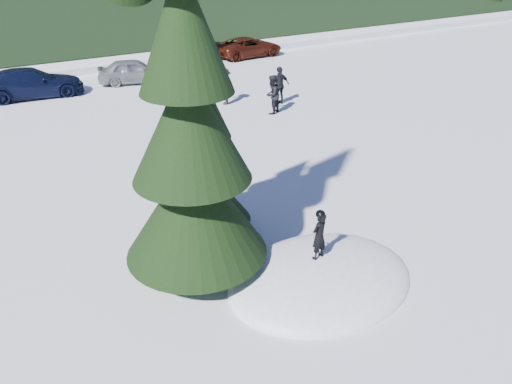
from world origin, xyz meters
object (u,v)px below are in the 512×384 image
adult_0 (272,95)px  car_4 (134,71)px  spruce_tall (190,138)px  car_5 (204,49)px  adult_2 (225,86)px  car_6 (249,47)px  car_3 (31,83)px  spruce_short (206,160)px  adult_1 (280,85)px  child_skier (319,236)px

adult_0 → car_4: adult_0 is taller
spruce_tall → car_5: (10.26, 20.12, -2.63)m
adult_2 → car_4: 6.29m
car_6 → car_3: bearing=97.5°
adult_0 → car_6: size_ratio=0.38×
car_5 → spruce_short: bearing=150.1°
spruce_tall → adult_1: 13.65m
car_3 → car_6: 13.95m
spruce_short → adult_2: spruce_short is taller
adult_1 → car_6: 10.49m
adult_0 → spruce_short: bearing=18.4°
adult_2 → car_5: 9.49m
child_skier → adult_1: (6.80, 11.49, -0.19)m
car_3 → adult_2: bearing=-123.2°
adult_1 → child_skier: bearing=59.6°
car_3 → car_4: car_3 is taller
spruce_tall → adult_2: spruce_tall is taller
car_3 → car_6: bearing=-74.8°
spruce_tall → car_6: size_ratio=1.91×
spruce_tall → adult_1: spruce_tall is taller
child_skier → adult_0: 11.94m
spruce_short → car_6: size_ratio=1.19×
adult_2 → car_3: size_ratio=0.35×
spruce_tall → adult_1: bearing=47.6°
spruce_short → adult_2: size_ratio=3.22×
spruce_short → adult_1: (8.05, 8.51, -1.23)m
adult_0 → car_6: 11.86m
child_skier → adult_0: bearing=-130.7°
spruce_tall → adult_0: spruce_tall is taller
adult_2 → car_6: 10.44m
child_skier → car_5: bearing=-122.4°
child_skier → car_4: bearing=-109.3°
spruce_short → car_6: 21.92m
adult_0 → adult_1: 1.48m
adult_1 → car_4: (-4.45, 7.19, -0.23)m
adult_2 → car_4: (-2.28, 5.86, -0.19)m
spruce_short → child_skier: 3.40m
spruce_short → car_5: spruce_short is taller
spruce_short → adult_1: size_ratio=3.08×
spruce_short → adult_2: 11.54m
adult_1 → car_3: adult_1 is taller
car_4 → car_3: bearing=105.6°
spruce_short → car_3: size_ratio=1.11×
adult_2 → car_3: 9.53m
adult_0 → car_6: bearing=-145.0°
adult_2 → spruce_tall: bearing=6.6°
spruce_short → car_6: (12.20, 18.15, -1.48)m
adult_2 → child_skier: bearing=18.2°
adult_0 → car_4: (-3.36, 8.19, -0.21)m
spruce_tall → car_4: 17.91m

